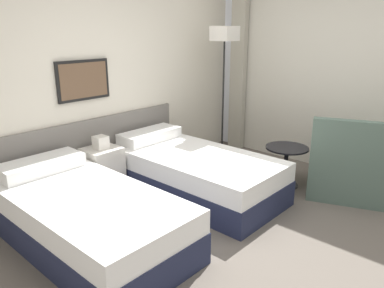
{
  "coord_description": "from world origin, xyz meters",
  "views": [
    {
      "loc": [
        -2.66,
        -1.72,
        1.85
      ],
      "look_at": [
        0.2,
        0.87,
        0.63
      ],
      "focal_mm": 35.0,
      "sensor_mm": 36.0,
      "label": 1
    }
  ],
  "objects_px": {
    "nightstand": "(103,170)",
    "bed_near_window": "(193,172)",
    "floor_lamp": "(224,46)",
    "bed_near_door": "(86,217)",
    "side_table": "(286,158)",
    "armchair": "(349,169)"
  },
  "relations": [
    {
      "from": "bed_near_window",
      "to": "side_table",
      "type": "distance_m",
      "value": 1.13
    },
    {
      "from": "nightstand",
      "to": "bed_near_window",
      "type": "bearing_deg",
      "value": -46.66
    },
    {
      "from": "floor_lamp",
      "to": "side_table",
      "type": "distance_m",
      "value": 1.69
    },
    {
      "from": "side_table",
      "to": "armchair",
      "type": "distance_m",
      "value": 0.71
    },
    {
      "from": "bed_near_window",
      "to": "nightstand",
      "type": "xyz_separation_m",
      "value": [
        -0.71,
        0.75,
        0.03
      ]
    },
    {
      "from": "bed_near_door",
      "to": "side_table",
      "type": "xyz_separation_m",
      "value": [
        2.31,
        -0.68,
        0.1
      ]
    },
    {
      "from": "side_table",
      "to": "armchair",
      "type": "bearing_deg",
      "value": -66.3
    },
    {
      "from": "floor_lamp",
      "to": "bed_near_door",
      "type": "bearing_deg",
      "value": -170.24
    },
    {
      "from": "floor_lamp",
      "to": "armchair",
      "type": "distance_m",
      "value": 2.2
    },
    {
      "from": "bed_near_window",
      "to": "floor_lamp",
      "type": "xyz_separation_m",
      "value": [
        1.09,
        0.43,
        1.36
      ]
    },
    {
      "from": "floor_lamp",
      "to": "bed_near_window",
      "type": "bearing_deg",
      "value": -158.39
    },
    {
      "from": "floor_lamp",
      "to": "side_table",
      "type": "bearing_deg",
      "value": -99.83
    },
    {
      "from": "armchair",
      "to": "bed_near_window",
      "type": "bearing_deg",
      "value": 20.52
    },
    {
      "from": "bed_near_door",
      "to": "nightstand",
      "type": "distance_m",
      "value": 1.03
    },
    {
      "from": "side_table",
      "to": "armchair",
      "type": "xyz_separation_m",
      "value": [
        0.28,
        -0.64,
        -0.06
      ]
    },
    {
      "from": "bed_near_door",
      "to": "bed_near_window",
      "type": "relative_size",
      "value": 1.0
    },
    {
      "from": "bed_near_window",
      "to": "armchair",
      "type": "xyz_separation_m",
      "value": [
        1.18,
        -1.33,
        0.04
      ]
    },
    {
      "from": "bed_near_window",
      "to": "floor_lamp",
      "type": "relative_size",
      "value": 1.07
    },
    {
      "from": "side_table",
      "to": "bed_near_door",
      "type": "bearing_deg",
      "value": 163.56
    },
    {
      "from": "nightstand",
      "to": "floor_lamp",
      "type": "xyz_separation_m",
      "value": [
        1.8,
        -0.32,
        1.32
      ]
    },
    {
      "from": "bed_near_door",
      "to": "bed_near_window",
      "type": "xyz_separation_m",
      "value": [
        1.42,
        0.0,
        0.0
      ]
    },
    {
      "from": "nightstand",
      "to": "side_table",
      "type": "relative_size",
      "value": 1.37
    }
  ]
}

